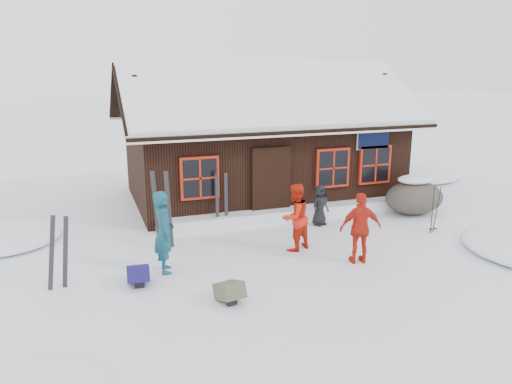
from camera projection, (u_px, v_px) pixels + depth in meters
ground at (272, 253)px, 11.51m from camera, size 120.00×120.00×0.00m
mountain_hut at (260, 149)px, 16.15m from camera, size 8.90×6.09×4.42m
snow_drift at (293, 213)px, 14.01m from camera, size 7.60×0.60×0.35m
snow_mounds at (304, 223)px, 13.75m from camera, size 20.60×13.20×0.48m
skier_teal at (164, 232)px, 10.30m from camera, size 0.46×0.66×1.75m
skier_orange_left at (295, 217)px, 11.56m from camera, size 0.95×0.86×1.59m
skier_orange_right at (361, 228)px, 10.80m from camera, size 0.98×0.56×1.58m
skier_crouched at (320, 205)px, 13.42m from camera, size 0.63×0.52×1.11m
boulder at (414, 196)px, 14.46m from camera, size 1.75×1.31×1.03m
ski_pair_left at (59, 254)px, 9.54m from camera, size 0.51×0.18×1.53m
ski_pair_mid at (163, 210)px, 11.76m from camera, size 0.46×0.27×1.89m
ski_pair_right at (222, 202)px, 13.12m from camera, size 0.34×0.06×1.54m
ski_poles at (435, 210)px, 12.84m from camera, size 0.23×0.11×1.27m
backpack_blue at (138, 277)px, 9.85m from camera, size 0.47×0.60×0.31m
backpack_olive at (230, 294)px, 9.13m from camera, size 0.51×0.62×0.30m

